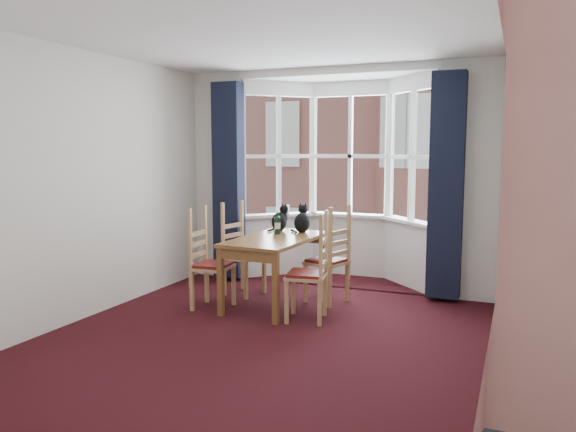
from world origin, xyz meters
The scene contains 21 objects.
floor centered at (0.00, 0.00, 0.00)m, with size 4.50×4.50×0.00m, color black.
ceiling centered at (0.00, 0.00, 2.80)m, with size 4.50×4.50×0.00m, color white.
wall_left centered at (-2.00, 0.00, 1.40)m, with size 4.50×4.50×0.00m, color silver.
wall_right centered at (2.00, 0.00, 1.40)m, with size 4.50×4.50×0.00m, color silver.
wall_near centered at (0.00, -2.25, 1.40)m, with size 4.00×4.00×0.00m, color silver.
wall_back_pier_left centered at (-1.65, 2.25, 1.40)m, with size 0.70×0.12×2.80m, color silver.
wall_back_pier_right centered at (1.65, 2.25, 1.40)m, with size 0.70×0.12×2.80m, color silver.
bay_window centered at (0.00, 2.75, 1.40)m, with size 2.76×0.94×2.80m.
curtain_left centered at (-1.42, 2.07, 1.35)m, with size 0.38×0.22×2.60m, color black.
curtain_right centered at (1.42, 2.07, 1.35)m, with size 0.38×0.22×2.60m, color black.
dining_table centered at (-0.34, 1.18, 0.68)m, with size 0.84×1.46×0.78m.
chair_left_near centered at (-1.02, 0.77, 0.47)m, with size 0.43×0.45×0.92m.
chair_left_far centered at (-0.96, 1.46, 0.47)m, with size 0.48×0.50×0.92m.
chair_right_near centered at (0.28, 0.78, 0.47)m, with size 0.47×0.49×0.92m.
chair_right_far centered at (0.25, 1.48, 0.47)m, with size 0.51×0.52×0.92m.
cat_left centered at (-0.50, 1.67, 0.91)m, with size 0.26×0.29×0.34m.
cat_right centered at (-0.21, 1.68, 0.92)m, with size 0.24×0.29×0.36m.
wine_bottle centered at (-0.42, 1.41, 0.90)m, with size 0.07×0.07×0.27m.
candle_tall centered at (-0.79, 2.60, 0.93)m, with size 0.06×0.06×0.13m, color white.
street centered at (0.00, 32.25, -6.00)m, with size 80.00×80.00×0.00m, color #333335.
tenement_building centered at (0.00, 14.01, 1.60)m, with size 18.40×7.80×15.20m.
Camera 1 is at (2.20, -4.59, 1.79)m, focal length 35.00 mm.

